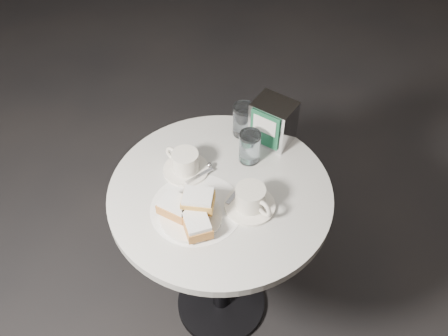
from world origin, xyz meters
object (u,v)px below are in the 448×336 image
at_px(coffee_cup_left, 185,163).
at_px(water_glass_right, 250,147).
at_px(napkin_dispenser, 273,122).
at_px(beignet_plate, 190,212).
at_px(coffee_cup_right, 251,200).
at_px(water_glass_left, 243,120).
at_px(cafe_table, 220,228).

xyz_separation_m(coffee_cup_left, water_glass_right, (0.13, 0.16, 0.02)).
height_order(water_glass_right, napkin_dispenser, napkin_dispenser).
xyz_separation_m(beignet_plate, coffee_cup_right, (0.11, 0.14, 0.00)).
bearing_deg(water_glass_left, cafe_table, -69.90).
distance_m(coffee_cup_left, napkin_dispenser, 0.32).
bearing_deg(coffee_cup_right, napkin_dispenser, 123.49).
height_order(coffee_cup_right, water_glass_left, water_glass_left).
relative_size(cafe_table, coffee_cup_right, 4.06).
bearing_deg(water_glass_left, water_glass_right, -45.72).
bearing_deg(coffee_cup_left, water_glass_right, 50.81).
relative_size(coffee_cup_left, water_glass_right, 1.41).
xyz_separation_m(beignet_plate, water_glass_right, (-0.00, 0.31, 0.02)).
height_order(cafe_table, napkin_dispenser, napkin_dispenser).
bearing_deg(water_glass_right, beignet_plate, -89.49).
xyz_separation_m(coffee_cup_left, water_glass_left, (0.05, 0.25, 0.02)).
relative_size(water_glass_left, water_glass_right, 1.05).
distance_m(water_glass_left, water_glass_right, 0.13).
height_order(coffee_cup_left, coffee_cup_right, coffee_cup_right).
bearing_deg(water_glass_right, coffee_cup_left, -129.58).
height_order(water_glass_left, water_glass_right, water_glass_left).
bearing_deg(beignet_plate, water_glass_right, 90.51).
height_order(coffee_cup_right, water_glass_right, water_glass_right).
height_order(beignet_plate, coffee_cup_right, beignet_plate).
relative_size(cafe_table, napkin_dispenser, 4.84).
bearing_deg(water_glass_right, napkin_dispenser, 87.00).
height_order(coffee_cup_left, napkin_dispenser, napkin_dispenser).
bearing_deg(water_glass_right, coffee_cup_right, -54.29).
distance_m(water_glass_right, napkin_dispenser, 0.13).
xyz_separation_m(coffee_cup_right, water_glass_right, (-0.12, 0.16, 0.02)).
xyz_separation_m(coffee_cup_left, napkin_dispenser, (0.14, 0.29, 0.04)).
xyz_separation_m(cafe_table, beignet_plate, (-0.00, -0.14, 0.23)).
bearing_deg(coffee_cup_right, cafe_table, -166.42).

